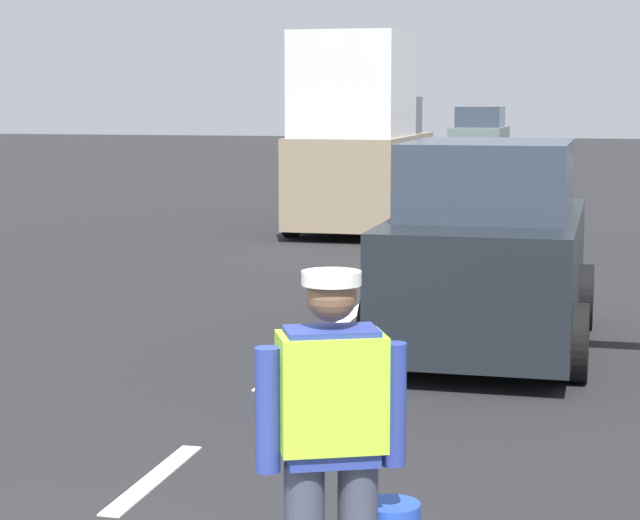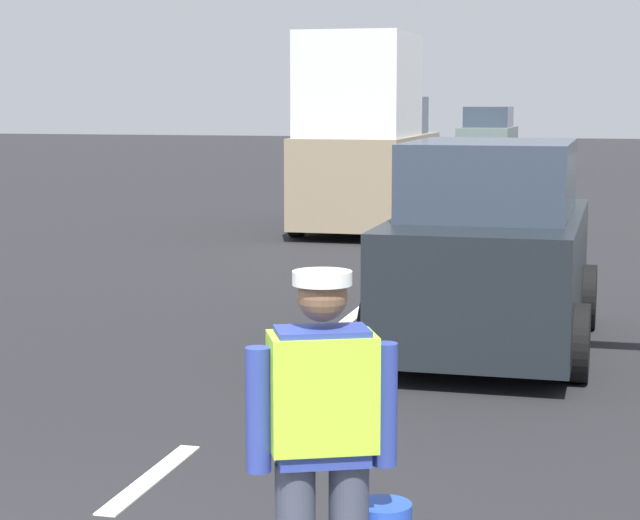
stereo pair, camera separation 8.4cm
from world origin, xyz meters
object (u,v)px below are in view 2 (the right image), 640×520
Objects in this scene: car_outgoing_ahead at (490,253)px; car_oncoming_third at (488,140)px; delivery_truck at (366,143)px; road_worker at (327,437)px.

car_oncoming_third reaches higher than car_outgoing_ahead.
car_oncoming_third is at bearing 90.11° from delivery_truck.
car_outgoing_ahead is at bearing -83.54° from car_oncoming_third.
car_oncoming_third is (-0.04, 20.03, -0.62)m from delivery_truck.
road_worker is 0.36× the size of delivery_truck.
car_oncoming_third reaches higher than road_worker.
road_worker is 0.43× the size of car_outgoing_ahead.
delivery_truck reaches higher than car_oncoming_third.
car_outgoing_ahead is (0.01, 6.35, -0.00)m from road_worker.
car_outgoing_ahead is at bearing -70.95° from delivery_truck.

